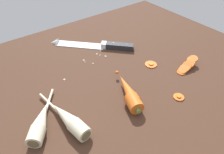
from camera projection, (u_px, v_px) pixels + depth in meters
The scene contains 9 objects.
ground_plane at pixel (109, 82), 72.31cm from camera, with size 120.00×90.00×4.00cm, color #42281C.
chefs_knife at pixel (90, 45), 85.95cm from camera, with size 26.51×27.33×4.18cm.
whole_carrot at pixel (128, 93), 62.25cm from camera, with size 8.63×17.96×4.20cm.
parsnip_front at pixel (69, 119), 54.87cm from camera, with size 5.93×22.18×4.00cm.
parsnip_mid_left at pixel (40, 122), 54.13cm from camera, with size 13.72×16.96×4.00cm.
carrot_slice_stack at pixel (187, 65), 74.07cm from camera, with size 10.25×4.16×3.36cm.
carrot_slice_stray_near at pixel (179, 97), 63.51cm from camera, with size 3.29×3.29×0.70cm.
carrot_slice_stray_mid at pixel (151, 64), 76.22cm from camera, with size 4.31×4.31×0.70cm.
mince_crumbs at pixel (90, 61), 77.57cm from camera, with size 20.28×8.00×0.89cm.
Camera 1 is at (-31.64, -44.18, 45.75)cm, focal length 33.64 mm.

